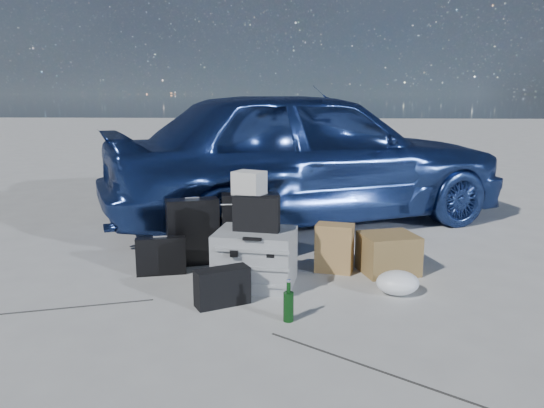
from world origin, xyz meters
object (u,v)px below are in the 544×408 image
Objects in this scene: car at (307,155)px; suitcase_right at (251,227)px; cardboard_box at (388,253)px; green_bottle at (289,302)px; suitcase_left at (193,232)px; briefcase at (161,256)px; duffel_bag at (232,233)px; pelican_case at (255,258)px.

car is 7.59× the size of suitcase_right.
cardboard_box reaches higher than green_bottle.
car is 1.99m from suitcase_left.
suitcase_left is at bearing -172.12° from suitcase_right.
suitcase_right is 2.22× the size of green_bottle.
cardboard_box is at bearing -9.49° from briefcase.
suitcase_left is 2.13× the size of green_bottle.
duffel_bag is at bearing 156.90° from cardboard_box.
suitcase_right is (0.71, 0.45, 0.15)m from briefcase.
briefcase is at bearing -133.31° from duffel_bag.
suitcase_left is 0.96× the size of suitcase_right.
suitcase_left is 0.55m from duffel_bag.
duffel_bag is 2.40× the size of green_bottle.
duffel_bag is at bearing 115.50° from suitcase_right.
pelican_case is at bearing 144.46° from car.
duffel_bag is 1.52m from cardboard_box.
car is 2.00m from cardboard_box.
suitcase_left reaches higher than duffel_bag.
suitcase_right is (-0.10, 0.64, 0.09)m from pelican_case.
briefcase is 0.92× the size of cardboard_box.
briefcase is at bearing 141.06° from green_bottle.
briefcase reaches higher than green_bottle.
suitcase_right is (-0.52, -1.49, -0.48)m from car.
pelican_case reaches higher than duffel_bag.
pelican_case reaches higher than green_bottle.
suitcase_left is 1.47m from green_bottle.
car is at bearing 61.88° from suitcase_right.
cardboard_box is (1.90, 0.16, 0.01)m from briefcase.
duffel_bag and cardboard_box have the same top height.
duffel_bag reaches higher than green_bottle.
briefcase is 0.67× the size of suitcase_right.
suitcase_right reaches higher than pelican_case.
suitcase_right is at bearing 166.34° from cardboard_box.
green_bottle is at bearing -72.49° from suitcase_left.
suitcase_left is 1.69m from cardboard_box.
suitcase_left is 0.52m from suitcase_right.
duffel_bag is at bearing 39.22° from suitcase_left.
green_bottle is at bearing -60.47° from pelican_case.
cardboard_box is (1.09, 0.35, -0.05)m from pelican_case.
suitcase_left is at bearing 40.15° from briefcase.
green_bottle is (0.59, -1.63, -0.03)m from duffel_bag.
green_bottle is at bearing -80.21° from duffel_bag.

